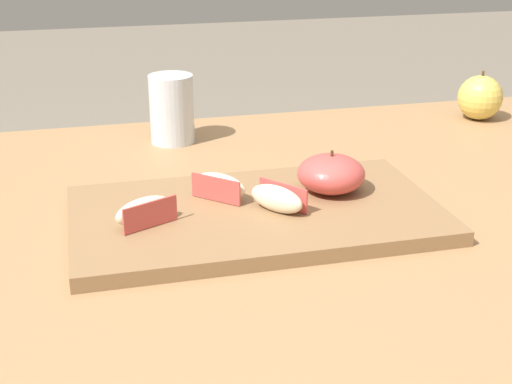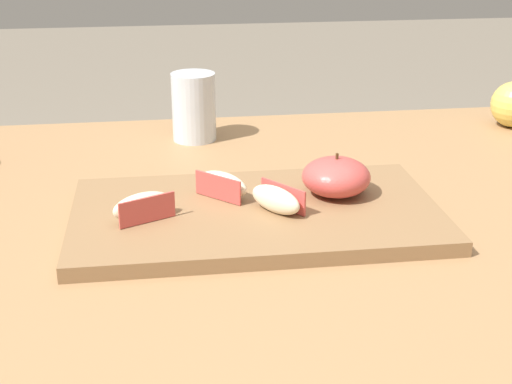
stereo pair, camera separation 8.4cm
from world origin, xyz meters
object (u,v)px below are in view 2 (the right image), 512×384
object	(u,v)px
apple_wedge_near_knife	(143,206)
drinking_glass_water	(194,107)
apple_wedge_front	(222,185)
apple_wedge_right	(276,199)
cutting_board	(256,215)
apple_half_skin_up	(336,177)

from	to	relation	value
apple_wedge_near_knife	drinking_glass_water	world-z (taller)	drinking_glass_water
apple_wedge_front	apple_wedge_right	distance (m)	0.08
apple_wedge_front	apple_wedge_near_knife	distance (m)	0.11
apple_wedge_right	drinking_glass_water	size ratio (longest dim) A/B	0.67
apple_wedge_front	apple_wedge_near_knife	world-z (taller)	same
cutting_board	apple_half_skin_up	world-z (taller)	apple_half_skin_up
apple_wedge_front	apple_wedge_near_knife	xyz separation A→B (m)	(-0.09, -0.05, 0.00)
apple_half_skin_up	apple_wedge_front	size ratio (longest dim) A/B	1.24
apple_wedge_front	cutting_board	bearing A→B (deg)	-47.92
apple_half_skin_up	apple_wedge_right	distance (m)	0.09
apple_wedge_near_knife	apple_wedge_right	bearing A→B (deg)	-0.04
cutting_board	apple_wedge_near_knife	xyz separation A→B (m)	(-0.13, -0.01, 0.02)
cutting_board	apple_wedge_near_knife	size ratio (longest dim) A/B	5.80
cutting_board	apple_wedge_near_knife	distance (m)	0.13
apple_half_skin_up	drinking_glass_water	xyz separation A→B (m)	(-0.15, 0.29, 0.01)
apple_half_skin_up	apple_wedge_near_knife	bearing A→B (deg)	-169.63
drinking_glass_water	apple_wedge_near_knife	bearing A→B (deg)	-102.87
apple_wedge_near_knife	apple_wedge_right	size ratio (longest dim) A/B	1.06
cutting_board	apple_wedge_right	distance (m)	0.04
apple_wedge_front	apple_wedge_right	xyz separation A→B (m)	(0.06, -0.05, 0.00)
apple_half_skin_up	drinking_glass_water	world-z (taller)	drinking_glass_water
apple_half_skin_up	drinking_glass_water	distance (m)	0.33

